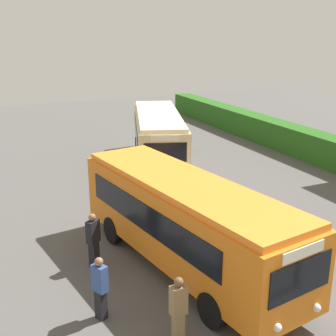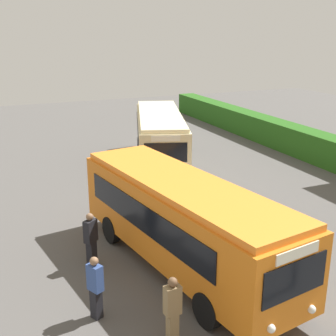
% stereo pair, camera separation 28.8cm
% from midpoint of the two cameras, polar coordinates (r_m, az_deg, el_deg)
% --- Properties ---
extents(ground_plane, '(64.00, 64.00, 0.00)m').
position_cam_midpoint_polar(ground_plane, '(19.24, 0.45, -5.75)').
color(ground_plane, '#514F4C').
extents(bus_cream, '(9.35, 5.26, 3.03)m').
position_cam_midpoint_polar(bus_cream, '(25.44, -1.55, 4.22)').
color(bus_cream, beige).
rests_on(bus_cream, ground_plane).
extents(bus_orange, '(9.71, 4.01, 3.03)m').
position_cam_midpoint_polar(bus_orange, '(14.36, 1.62, -6.46)').
color(bus_orange, orange).
rests_on(bus_orange, ground_plane).
extents(person_left, '(0.47, 0.47, 1.92)m').
position_cam_midpoint_polar(person_left, '(29.32, 1.39, 4.53)').
color(person_left, '#4C6B47').
rests_on(person_left, ground_plane).
extents(person_center, '(0.48, 0.52, 1.88)m').
position_cam_midpoint_polar(person_center, '(14.97, -10.08, -8.91)').
color(person_center, black).
rests_on(person_center, ground_plane).
extents(person_right, '(0.49, 0.42, 1.84)m').
position_cam_midpoint_polar(person_right, '(12.47, -9.36, -14.74)').
color(person_right, black).
rests_on(person_right, ground_plane).
extents(person_far, '(0.29, 0.43, 1.88)m').
position_cam_midpoint_polar(person_far, '(11.44, 0.59, -17.60)').
color(person_far, olive).
rests_on(person_far, ground_plane).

